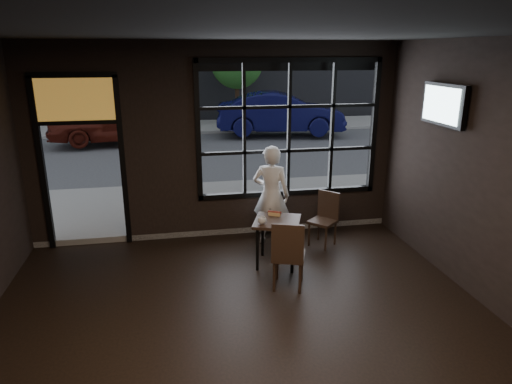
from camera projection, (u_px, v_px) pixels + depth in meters
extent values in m
cube|color=black|center=(257.00, 368.00, 4.58)|extent=(6.00, 7.00, 0.02)
cube|color=black|center=(258.00, 29.00, 3.63)|extent=(6.00, 7.00, 0.02)
cube|color=black|center=(289.00, 129.00, 7.54)|extent=(3.06, 0.12, 2.28)
cube|color=orange|center=(75.00, 99.00, 6.80)|extent=(1.20, 0.06, 0.70)
cube|color=#545456|center=(182.00, 104.00, 27.11)|extent=(60.00, 41.00, 0.04)
cube|color=black|center=(277.00, 242.00, 6.70)|extent=(0.83, 0.83, 0.70)
cube|color=black|center=(289.00, 253.00, 6.01)|extent=(0.53, 0.53, 0.96)
cube|color=black|center=(323.00, 220.00, 7.33)|extent=(0.54, 0.54, 0.88)
imported|color=silver|center=(271.00, 195.00, 7.33)|extent=(0.70, 0.59, 1.63)
imported|color=silver|center=(262.00, 221.00, 6.45)|extent=(0.13, 0.13, 0.10)
cube|color=black|center=(444.00, 105.00, 6.16)|extent=(0.11, 0.96, 0.56)
imported|color=#0A0B36|center=(280.00, 113.00, 16.61)|extent=(4.77, 2.28, 1.51)
imported|color=#4D140C|center=(115.00, 121.00, 15.11)|extent=(4.39, 2.17, 1.44)
cylinder|color=#332114|center=(145.00, 100.00, 18.34)|extent=(0.21, 0.21, 2.30)
sphere|color=#2D6B25|center=(141.00, 51.00, 17.78)|extent=(2.51, 2.51, 2.51)
cylinder|color=#332114|center=(237.00, 102.00, 19.11)|extent=(0.18, 0.18, 1.95)
sphere|color=#25571B|center=(237.00, 62.00, 18.64)|extent=(2.13, 2.13, 2.13)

